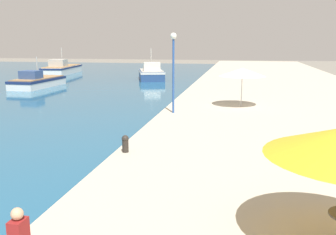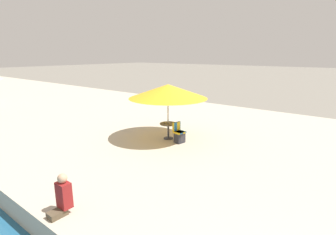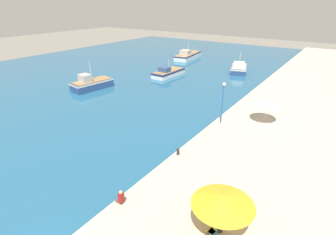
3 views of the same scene
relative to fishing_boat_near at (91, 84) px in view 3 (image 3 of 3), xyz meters
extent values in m
cube|color=#235B7F|center=(-6.02, 14.27, -0.90)|extent=(56.00, 90.00, 0.04)
cube|color=#BCB29E|center=(29.98, 14.27, -0.56)|extent=(16.00, 90.00, 0.72)
cube|color=navy|center=(0.02, 0.11, -0.24)|extent=(3.53, 6.69, 1.29)
cube|color=silver|center=(0.02, 0.11, 0.28)|extent=(3.59, 6.76, 0.25)
cube|color=#99754C|center=(0.02, 0.11, 0.45)|extent=(3.24, 6.15, 0.10)
cube|color=#B7B2A8|center=(-0.14, -1.00, 1.08)|extent=(2.04, 1.65, 1.16)
cylinder|color=#B7B2A8|center=(0.02, 0.11, 2.05)|extent=(0.12, 0.12, 3.09)
cube|color=white|center=(5.47, 13.65, -0.43)|extent=(2.88, 7.19, 0.91)
cube|color=navy|center=(5.47, 13.65, -0.10)|extent=(2.93, 7.26, 0.25)
cube|color=#99754C|center=(5.47, 13.65, 0.08)|extent=(2.65, 6.62, 0.10)
cube|color=#334C7F|center=(5.44, 12.40, 0.54)|extent=(1.93, 1.61, 0.82)
cylinder|color=#B7B2A8|center=(5.47, 13.65, 1.22)|extent=(0.12, 0.12, 2.19)
cube|color=navy|center=(15.42, 23.61, -0.32)|extent=(4.60, 6.70, 1.13)
cube|color=silver|center=(15.42, 23.61, 0.12)|extent=(4.67, 6.77, 0.25)
cube|color=#ADA89E|center=(15.42, 23.61, 0.29)|extent=(4.23, 6.16, 0.10)
cube|color=silver|center=(15.75, 22.59, 0.85)|extent=(2.33, 1.89, 1.02)
cylinder|color=#B7B2A8|center=(15.42, 23.61, 1.70)|extent=(0.12, 0.12, 2.71)
cube|color=white|center=(0.17, 29.91, -0.33)|extent=(4.31, 10.04, 1.11)
cube|color=navy|center=(0.17, 29.91, 0.10)|extent=(4.38, 10.14, 0.25)
cube|color=#99754C|center=(0.17, 29.91, 0.27)|extent=(3.96, 9.24, 0.10)
cube|color=#B7B2A8|center=(0.39, 28.22, 0.82)|extent=(2.42, 2.40, 1.00)
cylinder|color=#B7B2A8|center=(0.17, 29.91, 1.66)|extent=(0.12, 0.12, 2.66)
cylinder|color=#B7B7B7|center=(28.81, -15.16, 0.83)|extent=(0.06, 0.06, 2.06)
cone|color=yellow|center=(28.81, -15.16, 2.02)|extent=(3.57, 3.57, 0.62)
cylinder|color=#B7B7B7|center=(26.65, 1.46, 0.84)|extent=(0.06, 0.06, 2.08)
cone|color=white|center=(26.65, 1.46, 1.98)|extent=(2.93, 2.93, 0.51)
cylinder|color=#333338|center=(28.76, -15.22, -0.18)|extent=(0.44, 0.44, 0.04)
cylinder|color=#333338|center=(28.76, -15.22, 0.15)|extent=(0.08, 0.08, 0.70)
cylinder|color=#4C4742|center=(28.76, -15.22, 0.52)|extent=(0.80, 0.80, 0.04)
cube|color=#2D2D33|center=(28.60, -15.95, 0.02)|extent=(0.41, 0.41, 0.45)
cube|color=gold|center=(28.60, -15.95, 0.28)|extent=(0.48, 0.48, 0.06)
cube|color=gold|center=(28.64, -15.75, 0.51)|extent=(0.40, 0.15, 0.40)
cube|color=#2D2D33|center=(28.67, -15.96, 0.02)|extent=(0.38, 0.38, 0.45)
cube|color=#1E66A3|center=(28.67, -15.96, 0.28)|extent=(0.45, 0.45, 0.06)
cube|color=#1E66A3|center=(28.69, -15.76, 0.51)|extent=(0.40, 0.11, 0.40)
cube|color=brown|center=(22.34, -16.80, -0.12)|extent=(0.44, 0.28, 0.16)
cube|color=maroon|center=(22.56, -16.80, 0.28)|extent=(0.26, 0.36, 0.66)
sphere|color=tan|center=(22.56, -16.80, 0.73)|extent=(0.24, 0.24, 0.24)
cylinder|color=#2D2823|center=(22.40, -9.65, 0.02)|extent=(0.24, 0.24, 0.45)
sphere|color=#2D2823|center=(22.40, -9.65, 0.32)|extent=(0.26, 0.26, 0.26)
cylinder|color=#28519E|center=(22.77, -1.53, 1.90)|extent=(0.12, 0.12, 4.20)
sphere|color=white|center=(22.77, -1.53, 4.18)|extent=(0.36, 0.36, 0.36)
camera|label=1|loc=(26.54, -22.60, 3.87)|focal=40.00mm
camera|label=2|loc=(19.57, -22.40, 3.66)|focal=28.00mm
camera|label=3|loc=(32.67, -26.15, 12.02)|focal=28.00mm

